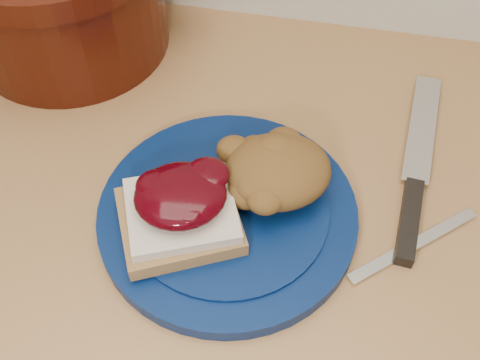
# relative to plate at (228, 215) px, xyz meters

# --- Properties ---
(base_cabinet) EXTENTS (4.00, 0.60, 0.86)m
(base_cabinet) POSITION_rel_plate_xyz_m (-0.03, 0.07, -0.48)
(base_cabinet) COLOR beige
(base_cabinet) RESTS_ON floor
(plate) EXTENTS (0.37, 0.37, 0.02)m
(plate) POSITION_rel_plate_xyz_m (0.00, 0.00, 0.00)
(plate) COLOR #041845
(plate) RESTS_ON wood_countertop
(sandwich) EXTENTS (0.16, 0.15, 0.06)m
(sandwich) POSITION_rel_plate_xyz_m (-0.04, -0.03, 0.04)
(sandwich) COLOR olive
(sandwich) RESTS_ON plate
(stuffing_mound) EXTENTS (0.14, 0.13, 0.06)m
(stuffing_mound) POSITION_rel_plate_xyz_m (0.05, 0.04, 0.04)
(stuffing_mound) COLOR brown
(stuffing_mound) RESTS_ON plate
(chef_knife) EXTENTS (0.05, 0.29, 0.02)m
(chef_knife) POSITION_rel_plate_xyz_m (0.20, 0.07, -0.00)
(chef_knife) COLOR black
(chef_knife) RESTS_ON wood_countertop
(butter_knife) EXTENTS (0.14, 0.12, 0.00)m
(butter_knife) POSITION_rel_plate_xyz_m (0.21, 0.00, -0.01)
(butter_knife) COLOR silver
(butter_knife) RESTS_ON wood_countertop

